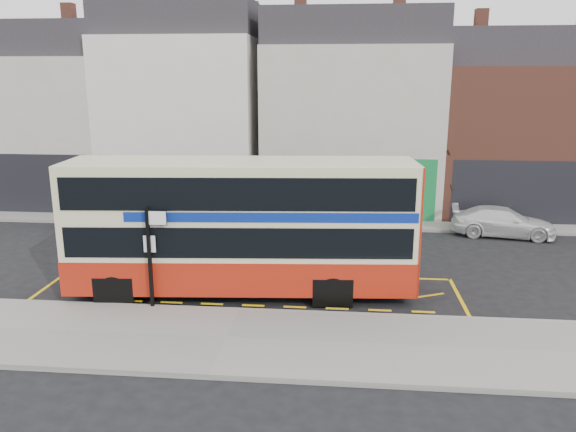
# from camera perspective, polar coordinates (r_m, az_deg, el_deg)

# --- Properties ---
(ground) EXTENTS (120.00, 120.00, 0.00)m
(ground) POSITION_cam_1_polar(r_m,az_deg,el_deg) (17.88, -4.79, -9.32)
(ground) COLOR black
(ground) RESTS_ON ground
(pavement) EXTENTS (40.00, 4.00, 0.15)m
(pavement) POSITION_cam_1_polar(r_m,az_deg,el_deg) (15.80, -6.28, -12.35)
(pavement) COLOR gray
(pavement) RESTS_ON ground
(kerb) EXTENTS (40.00, 0.15, 0.15)m
(kerb) POSITION_cam_1_polar(r_m,az_deg,el_deg) (17.51, -5.01, -9.58)
(kerb) COLOR gray
(kerb) RESTS_ON ground
(far_pavement) EXTENTS (50.00, 3.00, 0.15)m
(far_pavement) POSITION_cam_1_polar(r_m,az_deg,el_deg) (28.19, -0.90, -0.33)
(far_pavement) COLOR gray
(far_pavement) RESTS_ON ground
(road_markings) EXTENTS (14.00, 3.40, 0.01)m
(road_markings) POSITION_cam_1_polar(r_m,az_deg,el_deg) (19.33, -3.96, -7.44)
(road_markings) COLOR yellow
(road_markings) RESTS_ON ground
(terrace_far_left) EXTENTS (8.00, 8.01, 10.80)m
(terrace_far_left) POSITION_cam_1_polar(r_m,az_deg,el_deg) (35.30, -22.81, 9.32)
(terrace_far_left) COLOR beige
(terrace_far_left) RESTS_ON ground
(terrace_left) EXTENTS (8.00, 8.01, 11.80)m
(terrace_left) POSITION_cam_1_polar(r_m,az_deg,el_deg) (32.31, -10.05, 10.73)
(terrace_left) COLOR silver
(terrace_left) RESTS_ON ground
(terrace_green_shop) EXTENTS (9.00, 8.01, 11.30)m
(terrace_green_shop) POSITION_cam_1_polar(r_m,az_deg,el_deg) (31.20, 6.39, 10.28)
(terrace_green_shop) COLOR beige
(terrace_green_shop) RESTS_ON ground
(terrace_right) EXTENTS (9.00, 8.01, 10.30)m
(terrace_right) POSITION_cam_1_polar(r_m,az_deg,el_deg) (32.64, 22.55, 8.60)
(terrace_right) COLOR brown
(terrace_right) RESTS_ON ground
(double_decker_bus) EXTENTS (11.34, 3.42, 4.46)m
(double_decker_bus) POSITION_cam_1_polar(r_m,az_deg,el_deg) (18.32, -4.64, -0.96)
(double_decker_bus) COLOR beige
(double_decker_bus) RESTS_ON ground
(bus_stop_post) EXTENTS (0.78, 0.14, 3.13)m
(bus_stop_post) POSITION_cam_1_polar(r_m,az_deg,el_deg) (17.48, -13.72, -3.18)
(bus_stop_post) COLOR black
(bus_stop_post) RESTS_ON pavement
(car_silver) EXTENTS (3.91, 1.90, 1.29)m
(car_silver) POSITION_cam_1_polar(r_m,az_deg,el_deg) (28.30, -18.48, 0.18)
(car_silver) COLOR #9D9EA1
(car_silver) RESTS_ON ground
(car_grey) EXTENTS (4.49, 2.21, 1.42)m
(car_grey) POSITION_cam_1_polar(r_m,az_deg,el_deg) (26.53, -7.82, 0.03)
(car_grey) COLOR #3F4347
(car_grey) RESTS_ON ground
(car_white) EXTENTS (4.73, 2.51, 1.31)m
(car_white) POSITION_cam_1_polar(r_m,az_deg,el_deg) (27.20, 20.98, -0.56)
(car_white) COLOR white
(car_white) RESTS_ON ground
(street_tree_right) EXTENTS (2.17, 2.17, 4.69)m
(street_tree_right) POSITION_cam_1_polar(r_m,az_deg,el_deg) (28.63, 15.96, 5.72)
(street_tree_right) COLOR black
(street_tree_right) RESTS_ON ground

